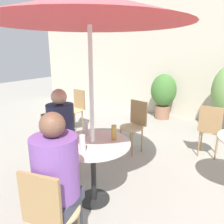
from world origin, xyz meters
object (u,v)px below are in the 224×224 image
bistro_chair_1 (49,209)px  bistro_chair_3 (210,127)px  bistro_chair_4 (135,121)px  seated_person_0 (62,127)px  beer_glass_2 (114,133)px  cafe_table_near (93,154)px  potted_plant_0 (163,93)px  umbrella (89,9)px  beer_glass_1 (82,144)px  bistro_chair_0 (57,137)px  beer_glass_0 (85,128)px  seated_person_1 (57,175)px  bistro_chair_2 (77,106)px

bistro_chair_1 → bistro_chair_3: bearing=-118.7°
bistro_chair_4 → seated_person_0: (-0.48, -1.24, 0.20)m
bistro_chair_3 → beer_glass_2: bearing=62.6°
cafe_table_near → bistro_chair_1: size_ratio=0.95×
potted_plant_0 → umbrella: size_ratio=0.51×
cafe_table_near → beer_glass_1: bearing=-77.0°
cafe_table_near → bistro_chair_0: 0.85m
cafe_table_near → beer_glass_2: size_ratio=4.88×
seated_person_0 → umbrella: size_ratio=0.55×
seated_person_0 → beer_glass_0: seated_person_0 is taller
seated_person_0 → beer_glass_1: 0.86m
seated_person_1 → bistro_chair_4: bearing=-93.8°
potted_plant_0 → bistro_chair_4: bearing=-83.9°
bistro_chair_3 → potted_plant_0: bearing=-52.9°
bistro_chair_0 → bistro_chair_3: same height
bistro_chair_0 → beer_glass_1: 1.03m
beer_glass_1 → umbrella: size_ratio=0.08×
bistro_chair_0 → bistro_chair_4: bearing=-10.4°
beer_glass_1 → beer_glass_2: bearing=77.0°
beer_glass_1 → bistro_chair_4: bearing=98.1°
seated_person_0 → seated_person_1: 1.21m
bistro_chair_2 → seated_person_0: (1.07, -1.53, 0.20)m
cafe_table_near → beer_glass_0: (-0.21, 0.14, 0.22)m
seated_person_1 → bistro_chair_2: bearing=-64.8°
cafe_table_near → beer_glass_0: size_ratio=4.97×
bistro_chair_3 → seated_person_1: seated_person_1 is taller
bistro_chair_2 → beer_glass_0: size_ratio=5.22×
bistro_chair_3 → potted_plant_0: (-1.35, 1.67, 0.13)m
seated_person_1 → beer_glass_1: seated_person_1 is taller
bistro_chair_2 → umbrella: 2.90m
bistro_chair_0 → beer_glass_0: bearing=-83.5°
beer_glass_1 → bistro_chair_0: bearing=150.5°
bistro_chair_4 → beer_glass_1: size_ratio=4.87×
bistro_chair_0 → beer_glass_2: 1.01m
bistro_chair_3 → bistro_chair_4: (-1.13, -0.39, 0.00)m
bistro_chair_0 → bistro_chair_1: same height
bistro_chair_3 → beer_glass_1: size_ratio=4.87×
cafe_table_near → bistro_chair_0: (-0.81, 0.25, -0.06)m
seated_person_0 → cafe_table_near: bearing=-90.0°
beer_glass_0 → seated_person_1: bearing=-66.1°
bistro_chair_2 → seated_person_1: seated_person_1 is taller
cafe_table_near → beer_glass_0: 0.33m
bistro_chair_0 → beer_glass_2: size_ratio=5.13×
bistro_chair_3 → bistro_chair_4: bearing=17.3°
bistro_chair_0 → bistro_chair_4: 1.35m
cafe_table_near → umbrella: bearing=26.6°
bistro_chair_2 → umbrella: umbrella is taller
bistro_chair_1 → beer_glass_1: size_ratio=4.87×
bistro_chair_0 → potted_plant_0: bearing=10.1°
cafe_table_near → bistro_chair_1: 0.85m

